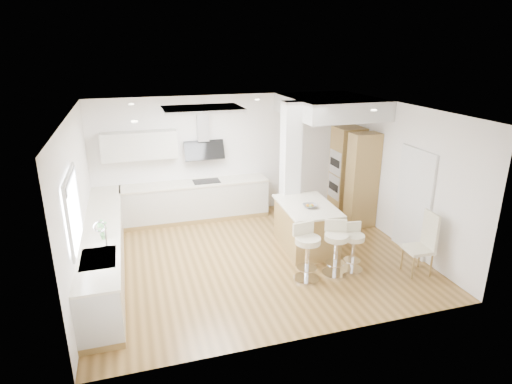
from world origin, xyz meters
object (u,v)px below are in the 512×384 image
object	(u,v)px
bar_stool_a	(307,249)
bar_stool_c	(353,245)
peninsula	(306,226)
dining_chair	(424,241)
bar_stool_b	(336,245)

from	to	relation	value
bar_stool_a	bar_stool_c	bearing A→B (deg)	-3.37
peninsula	bar_stool_a	world-z (taller)	bar_stool_a
peninsula	dining_chair	bearing A→B (deg)	-41.26
bar_stool_b	bar_stool_c	distance (m)	0.37
peninsula	dining_chair	xyz separation A→B (m)	(1.57, -1.52, 0.15)
bar_stool_a	dining_chair	distance (m)	2.09
bar_stool_c	dining_chair	size ratio (longest dim) A/B	0.77
bar_stool_a	dining_chair	size ratio (longest dim) A/B	0.89
dining_chair	bar_stool_c	bearing A→B (deg)	162.14
peninsula	bar_stool_b	distance (m)	1.12
bar_stool_a	bar_stool_b	distance (m)	0.56
peninsula	bar_stool_c	world-z (taller)	peninsula
dining_chair	peninsula	bearing A→B (deg)	139.61
peninsula	bar_stool_a	xyz separation A→B (m)	(-0.48, -1.14, 0.11)
peninsula	dining_chair	world-z (taller)	dining_chair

